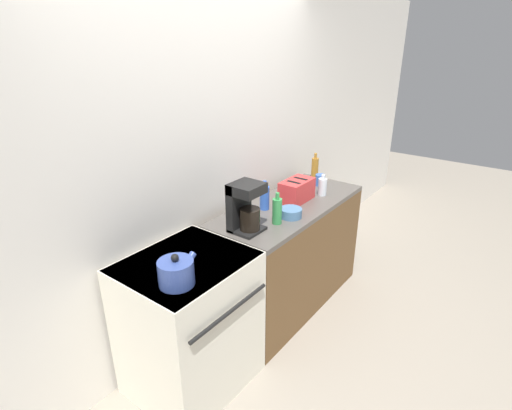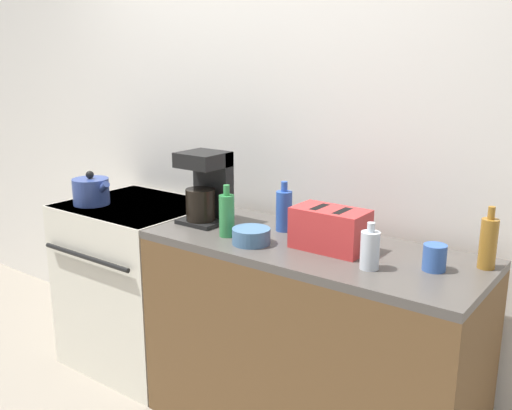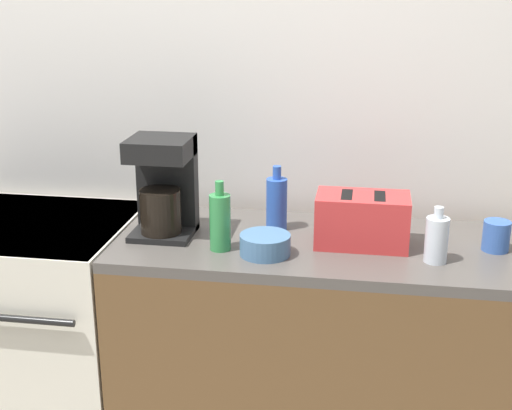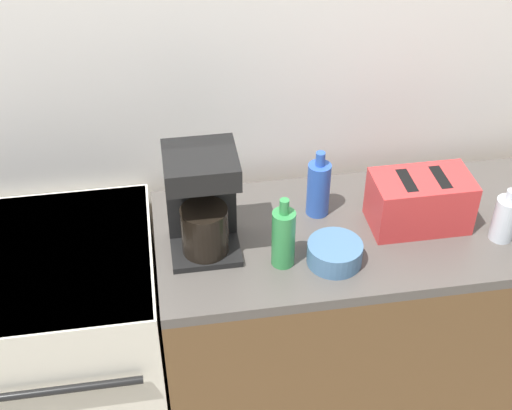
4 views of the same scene
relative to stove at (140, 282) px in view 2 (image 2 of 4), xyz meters
name	(u,v)px [view 2 (image 2 of 4)]	position (x,y,z in m)	size (l,w,h in m)	color
wall_back	(266,137)	(0.60, 0.38, 0.83)	(8.00, 0.05, 2.60)	silver
stove	(140,282)	(0.00, 0.00, 0.00)	(0.76, 0.68, 0.93)	silver
counter_block	(308,343)	(1.12, -0.02, -0.01)	(1.47, 0.60, 0.93)	brown
kettle	(91,191)	(-0.19, -0.14, 0.52)	(0.24, 0.19, 0.18)	#33478C
toaster	(330,229)	(1.21, -0.03, 0.54)	(0.30, 0.17, 0.17)	red
coffee_maker	(207,187)	(0.54, -0.02, 0.63)	(0.21, 0.20, 0.34)	black
bottle_amber	(488,243)	(1.80, 0.13, 0.55)	(0.06, 0.06, 0.24)	#9E6B23
bottle_clear	(370,250)	(1.45, -0.14, 0.53)	(0.07, 0.07, 0.18)	silver
bottle_green	(227,215)	(0.76, -0.14, 0.55)	(0.07, 0.07, 0.23)	#338C47
bottle_blue	(284,210)	(0.92, 0.08, 0.55)	(0.07, 0.07, 0.23)	#2D56B7
cup_blue	(435,258)	(1.65, -0.01, 0.50)	(0.09, 0.09, 0.10)	#3860B2
bowl	(251,236)	(0.91, -0.16, 0.49)	(0.16, 0.16, 0.07)	teal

